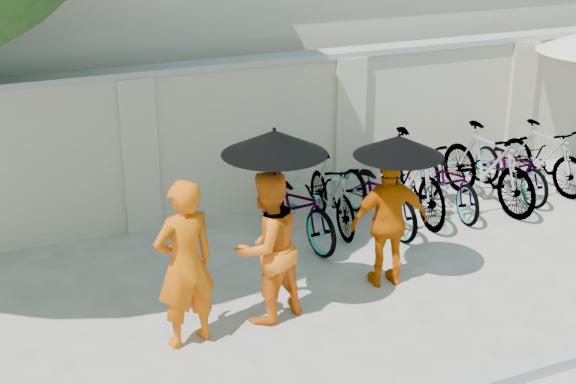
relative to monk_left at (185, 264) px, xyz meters
name	(u,v)px	position (x,y,z in m)	size (l,w,h in m)	color
ground	(317,321)	(1.33, -0.16, -0.85)	(80.00, 80.00, 0.00)	beige
compound_wall	(280,134)	(2.33, 3.04, 0.15)	(20.00, 0.30, 2.00)	#C3B891
building_behind	(245,39)	(3.33, 6.84, 0.75)	(14.00, 6.00, 3.20)	beige
monk_left	(185,264)	(0.00, 0.00, 0.00)	(0.62, 0.41, 1.70)	#DD5B05
monk_center	(267,247)	(0.90, 0.12, -0.04)	(0.78, 0.61, 1.61)	orange
parasol_center	(274,142)	(0.95, 0.04, 1.07)	(1.03, 1.03, 1.13)	black
monk_right	(389,222)	(2.41, 0.27, -0.10)	(0.88, 0.37, 1.50)	#CB5602
parasol_right	(399,146)	(2.43, 0.19, 0.80)	(0.96, 0.96, 0.90)	black
bike_0	(296,204)	(2.00, 1.78, -0.38)	(0.62, 1.79, 0.94)	#9FA1AC
bike_1	(332,193)	(2.58, 1.94, -0.37)	(0.45, 1.58, 0.95)	#9FA1AC
bike_2	(379,193)	(3.16, 1.73, -0.39)	(0.61, 1.76, 0.92)	#9FA1AC
bike_3	(411,175)	(3.74, 1.87, -0.28)	(0.54, 1.90, 1.14)	#9FA1AC
bike_4	(450,180)	(4.32, 1.80, -0.41)	(0.58, 1.65, 0.87)	#9FA1AC
bike_5	(488,167)	(4.90, 1.74, -0.28)	(0.53, 1.88, 1.13)	#9FA1AC
bike_6	(512,166)	(5.48, 1.93, -0.41)	(0.58, 1.65, 0.87)	#9FA1AC
bike_7	(544,157)	(6.06, 1.94, -0.36)	(0.46, 1.64, 0.98)	#9FA1AC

